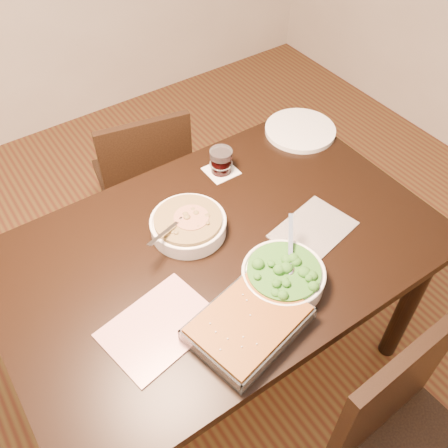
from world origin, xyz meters
name	(u,v)px	position (x,y,z in m)	size (l,w,h in m)	color
ground	(221,359)	(0.00, 0.00, 0.00)	(4.00, 4.00, 0.00)	#4F2516
table	(221,265)	(0.00, 0.00, 0.65)	(1.40, 0.90, 0.75)	black
magazine_a	(159,327)	(-0.31, -0.15, 0.75)	(0.30, 0.22, 0.01)	#AA303B
magazine_b	(313,230)	(0.29, -0.12, 0.75)	(0.26, 0.19, 0.00)	#26252C
coaster	(221,171)	(0.21, 0.30, 0.75)	(0.11, 0.11, 0.00)	white
stew_bowl	(188,224)	(-0.05, 0.11, 0.78)	(0.26, 0.25, 0.09)	white
broccoli_bowl	(283,275)	(0.07, -0.22, 0.78)	(0.25, 0.25, 0.10)	white
baking_dish	(249,324)	(-0.11, -0.29, 0.78)	(0.36, 0.29, 0.06)	silver
wine_tumbler	(221,161)	(0.21, 0.30, 0.80)	(0.08, 0.08, 0.09)	black
dinner_plate	(300,130)	(0.60, 0.31, 0.76)	(0.28, 0.28, 0.02)	white
chair_near	(408,448)	(0.13, -0.75, 0.51)	(0.45, 0.45, 0.91)	black
chair_far	(145,177)	(0.08, 0.73, 0.46)	(0.46, 0.46, 0.82)	black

